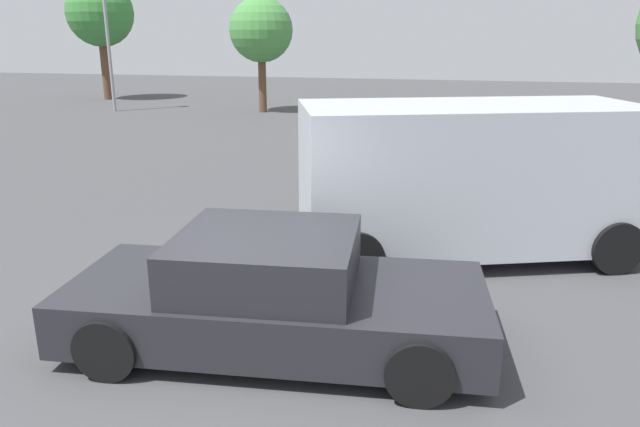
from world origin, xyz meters
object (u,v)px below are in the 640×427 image
sedan_foreground (274,295)px  van_white (468,176)px  pedestrian (423,136)px  light_post_near (105,13)px

sedan_foreground → van_white: (1.96, 3.33, 0.65)m
pedestrian → light_post_near: (-13.96, 9.92, 3.05)m
sedan_foreground → pedestrian: 8.00m
sedan_foreground → van_white: 3.92m
van_white → pedestrian: van_white is taller
pedestrian → van_white: bearing=144.0°
sedan_foreground → light_post_near: 22.33m
light_post_near → van_white: bearing=-44.2°
sedan_foreground → van_white: bearing=54.1°
sedan_foreground → light_post_near: bearing=120.6°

